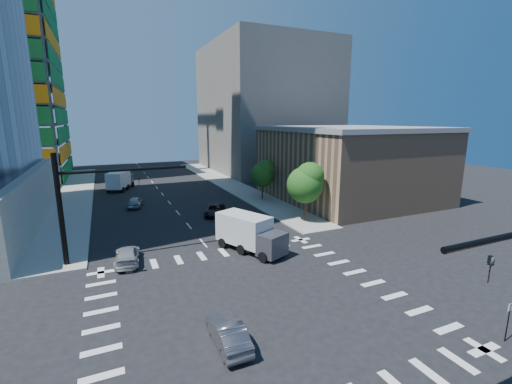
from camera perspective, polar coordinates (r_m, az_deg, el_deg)
ground at (r=23.18m, az=-0.35°, el=-18.06°), size 160.00×160.00×0.00m
road_markings at (r=23.17m, az=-0.35°, el=-18.05°), size 20.00×20.00×0.01m
sidewalk_ne at (r=62.95m, az=-4.63°, el=1.39°), size 5.00×60.00×0.15m
sidewalk_nw at (r=59.65m, az=-27.88°, el=-0.57°), size 5.00×60.00×0.15m
commercial_building at (r=52.56m, az=15.15°, el=4.70°), size 20.50×22.50×10.60m
bg_building_ne at (r=81.35m, az=1.47°, el=13.67°), size 24.00×30.00×28.00m
signal_mast_nw at (r=30.54m, az=-27.20°, el=-0.90°), size 10.20×0.40×9.00m
tree_south at (r=38.96m, az=8.43°, el=1.63°), size 4.16×4.16×6.82m
tree_north at (r=49.59m, az=1.25°, el=3.15°), size 3.54×3.52×5.78m
no_parking_sign at (r=23.34m, az=36.50°, el=-16.51°), size 0.30×0.06×2.20m
car_nb_far at (r=42.61m, az=-6.87°, el=-3.01°), size 3.86×5.07×1.28m
car_sb_near at (r=30.51m, az=-20.67°, el=-9.82°), size 2.38×4.81×1.34m
car_sb_mid at (r=48.98m, az=-19.50°, el=-1.56°), size 2.59×4.44×1.42m
car_sb_cross at (r=19.42m, az=-4.74°, el=-22.34°), size 1.44×4.07×1.34m
box_truck_near at (r=30.68m, az=-0.66°, el=-7.39°), size 4.87×6.69×3.23m
box_truck_far at (r=62.03m, az=-21.60°, el=1.67°), size 4.73×6.56×3.17m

